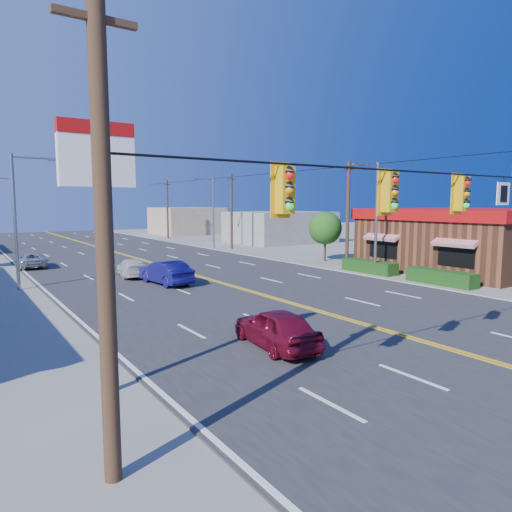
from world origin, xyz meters
TOP-DOWN VIEW (x-y plane):
  - ground at (0.00, 0.00)m, footprint 160.00×160.00m
  - road at (0.00, 20.00)m, footprint 20.00×120.00m
  - signal_span at (-0.12, 0.00)m, footprint 24.32×0.34m
  - kfc at (19.90, 12.00)m, footprint 16.30×12.40m
  - pizza_hut_sign at (-11.00, 4.00)m, footprint 1.90×0.30m
  - streetlight_se at (10.79, 14.00)m, footprint 2.55×0.25m
  - streetlight_ne at (10.79, 38.00)m, footprint 2.55×0.25m
  - streetlight_sw at (-10.79, 22.00)m, footprint 2.55×0.25m
  - utility_pole_near at (12.20, 18.00)m, footprint 0.28×0.28m
  - utility_pole_mid at (12.20, 36.00)m, footprint 0.28×0.28m
  - utility_pole_far at (12.20, 54.00)m, footprint 0.28×0.28m
  - tree_kfc_rear at (13.50, 22.00)m, footprint 2.94×2.94m
  - bld_east_mid at (22.00, 40.00)m, footprint 12.00×10.00m
  - bld_east_far at (19.00, 62.00)m, footprint 10.00×10.00m
  - car_magenta at (-4.88, 4.51)m, footprint 2.09×4.26m
  - car_blue at (-3.10, 18.61)m, footprint 2.06×4.67m
  - car_white at (-3.84, 22.73)m, footprint 2.41×4.50m
  - car_silver at (-8.97, 31.51)m, footprint 2.26×4.40m

SIDE VIEW (x-z plane):
  - ground at x=0.00m, z-range 0.00..0.00m
  - road at x=0.00m, z-range 0.00..0.06m
  - car_silver at x=-8.97m, z-range 0.00..1.19m
  - car_white at x=-3.84m, z-range 0.00..1.24m
  - car_magenta at x=-4.88m, z-range 0.00..1.40m
  - car_blue at x=-3.10m, z-range 0.00..1.49m
  - bld_east_mid at x=22.00m, z-range 0.00..4.00m
  - bld_east_far at x=19.00m, z-range 0.00..4.40m
  - kfc at x=19.90m, z-range 0.03..4.73m
  - tree_kfc_rear at x=13.50m, z-range 0.73..5.14m
  - utility_pole_near at x=12.20m, z-range 0.00..8.40m
  - utility_pole_mid at x=12.20m, z-range 0.00..8.40m
  - utility_pole_far at x=12.20m, z-range 0.00..8.40m
  - streetlight_se at x=10.79m, z-range 0.51..8.51m
  - streetlight_ne at x=10.79m, z-range 0.51..8.51m
  - streetlight_sw at x=-10.79m, z-range 0.51..8.51m
  - signal_span at x=-0.12m, z-range 0.39..9.39m
  - pizza_hut_sign at x=-11.00m, z-range 1.76..8.61m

